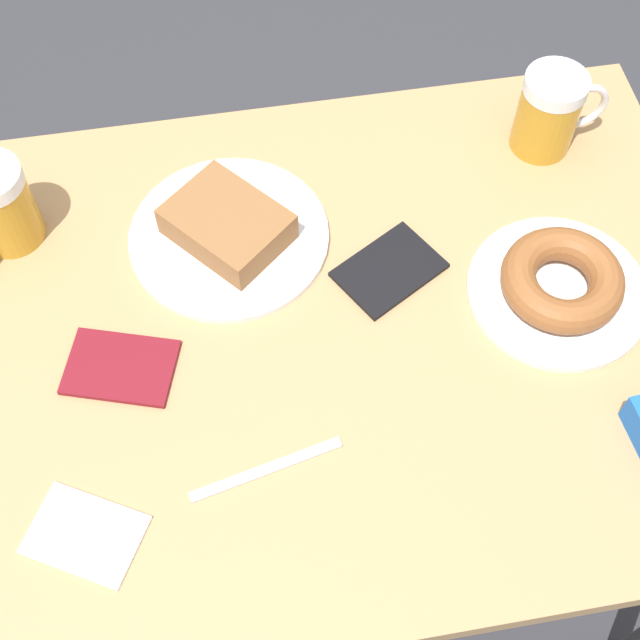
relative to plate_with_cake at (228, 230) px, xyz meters
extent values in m
plane|color=#333338|center=(-0.15, -0.09, -0.77)|extent=(8.00, 8.00, 0.00)
cube|color=tan|center=(-0.15, -0.09, -0.03)|extent=(0.74, 1.02, 0.03)
cylinder|color=black|center=(0.18, -0.56, -0.41)|extent=(0.04, 0.04, 0.72)
cylinder|color=black|center=(0.18, 0.38, -0.41)|extent=(0.04, 0.04, 0.72)
cylinder|color=white|center=(0.00, 0.00, -0.01)|extent=(0.26, 0.26, 0.01)
cube|color=brown|center=(0.00, 0.00, 0.01)|extent=(0.18, 0.18, 0.04)
cylinder|color=white|center=(-0.15, -0.39, -0.01)|extent=(0.22, 0.22, 0.01)
torus|color=brown|center=(-0.15, -0.39, 0.01)|extent=(0.15, 0.15, 0.04)
cylinder|color=#C68C23|center=(0.09, -0.44, 0.03)|extent=(0.08, 0.08, 0.10)
cylinder|color=white|center=(0.09, -0.44, 0.09)|extent=(0.08, 0.08, 0.02)
torus|color=silver|center=(0.09, -0.49, 0.04)|extent=(0.01, 0.08, 0.08)
cylinder|color=#C68C23|center=(0.06, 0.27, 0.03)|extent=(0.08, 0.08, 0.10)
cube|color=white|center=(-0.36, 0.20, -0.02)|extent=(0.13, 0.14, 0.00)
cube|color=silver|center=(-0.32, 0.00, -0.02)|extent=(0.05, 0.18, 0.00)
cube|color=maroon|center=(-0.17, 0.15, -0.01)|extent=(0.12, 0.15, 0.01)
cube|color=black|center=(-0.08, -0.19, -0.01)|extent=(0.14, 0.15, 0.01)
camera|label=1|loc=(-0.69, 0.00, 0.91)|focal=50.00mm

